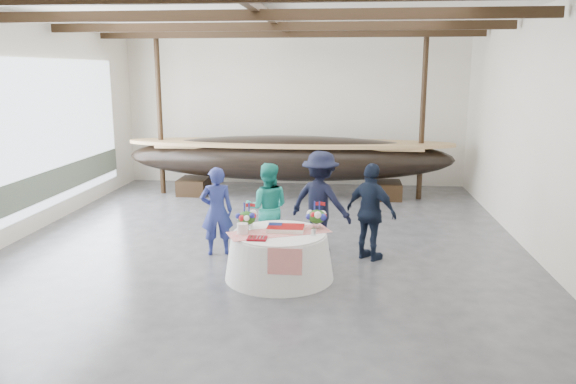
# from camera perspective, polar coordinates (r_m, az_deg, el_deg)

# --- Properties ---
(floor) EXTENTS (10.00, 12.00, 0.01)m
(floor) POSITION_cam_1_polar(r_m,az_deg,el_deg) (11.25, -2.20, -5.08)
(floor) COLOR #3D3D42
(floor) RESTS_ON ground
(wall_back) EXTENTS (10.00, 0.02, 4.50)m
(wall_back) POSITION_cam_1_polar(r_m,az_deg,el_deg) (16.74, 0.63, 8.49)
(wall_back) COLOR silver
(wall_back) RESTS_ON ground
(wall_front) EXTENTS (10.00, 0.02, 4.50)m
(wall_front) POSITION_cam_1_polar(r_m,az_deg,el_deg) (5.00, -12.04, -0.74)
(wall_front) COLOR silver
(wall_front) RESTS_ON ground
(wall_left) EXTENTS (0.02, 12.00, 4.50)m
(wall_left) POSITION_cam_1_polar(r_m,az_deg,el_deg) (12.52, -25.72, 6.01)
(wall_left) COLOR silver
(wall_left) RESTS_ON ground
(wall_right) EXTENTS (0.02, 12.00, 4.50)m
(wall_right) POSITION_cam_1_polar(r_m,az_deg,el_deg) (11.24, 23.96, 5.59)
(wall_right) COLOR silver
(wall_right) RESTS_ON ground
(ceiling) EXTENTS (10.00, 12.00, 0.01)m
(ceiling) POSITION_cam_1_polar(r_m,az_deg,el_deg) (10.80, -2.40, 18.35)
(ceiling) COLOR white
(ceiling) RESTS_ON wall_back
(pavilion_structure) EXTENTS (9.80, 11.76, 4.50)m
(pavilion_structure) POSITION_cam_1_polar(r_m,az_deg,el_deg) (11.50, -1.83, 15.50)
(pavilion_structure) COLOR black
(pavilion_structure) RESTS_ON ground
(open_bay) EXTENTS (0.03, 7.00, 3.20)m
(open_bay) POSITION_cam_1_polar(r_m,az_deg,el_deg) (13.40, -23.15, 4.74)
(open_bay) COLOR silver
(open_bay) RESTS_ON ground
(longboat_display) EXTENTS (8.77, 1.75, 1.65)m
(longboat_display) POSITION_cam_1_polar(r_m,az_deg,el_deg) (15.11, 0.05, 3.50)
(longboat_display) COLOR black
(longboat_display) RESTS_ON ground
(banquet_table) EXTENTS (1.79, 1.79, 0.77)m
(banquet_table) POSITION_cam_1_polar(r_m,az_deg,el_deg) (9.27, -0.89, -6.41)
(banquet_table) COLOR white
(banquet_table) RESTS_ON ground
(tabletop_items) EXTENTS (1.73, 1.19, 0.40)m
(tabletop_items) POSITION_cam_1_polar(r_m,az_deg,el_deg) (9.26, -0.99, -2.97)
(tabletop_items) COLOR red
(tabletop_items) RESTS_ON banquet_table
(guest_woman_blue) EXTENTS (0.69, 0.55, 1.64)m
(guest_woman_blue) POSITION_cam_1_polar(r_m,az_deg,el_deg) (10.39, -7.25, -1.93)
(guest_woman_blue) COLOR navy
(guest_woman_blue) RESTS_ON ground
(guest_woman_teal) EXTENTS (0.85, 0.68, 1.69)m
(guest_woman_teal) POSITION_cam_1_polar(r_m,az_deg,el_deg) (10.46, -2.10, -1.61)
(guest_woman_teal) COLOR teal
(guest_woman_teal) RESTS_ON ground
(guest_man_left) EXTENTS (1.42, 1.18, 1.90)m
(guest_man_left) POSITION_cam_1_polar(r_m,az_deg,el_deg) (10.48, 3.31, -1.00)
(guest_man_left) COLOR black
(guest_man_left) RESTS_ON ground
(guest_man_right) EXTENTS (1.08, 0.97, 1.76)m
(guest_man_right) POSITION_cam_1_polar(r_m,az_deg,el_deg) (10.11, 8.44, -2.03)
(guest_man_right) COLOR black
(guest_man_right) RESTS_ON ground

